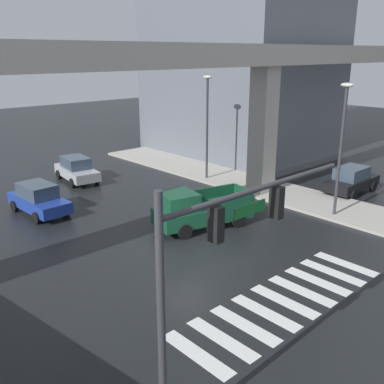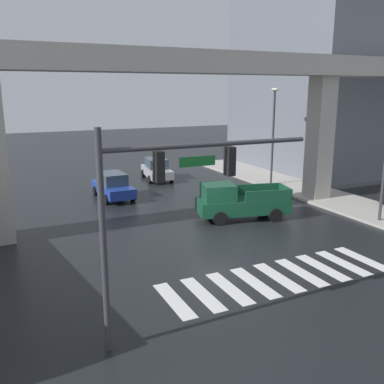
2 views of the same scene
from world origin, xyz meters
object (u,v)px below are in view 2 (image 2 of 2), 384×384
Objects in this scene: traffic_signal_mast at (163,192)px; street_lamp_mid_block at (273,125)px; sedan_silver at (157,169)px; pickup_truck at (238,202)px; sedan_blue at (113,186)px.

traffic_signal_mast is 21.27m from street_lamp_mid_block.
pickup_truck is at bearing -88.63° from sedan_silver.
traffic_signal_mast reaches higher than sedan_silver.
street_lamp_mid_block is at bearing 42.89° from pickup_truck.
pickup_truck is 12.63m from traffic_signal_mast.
street_lamp_mid_block is at bearing -6.98° from sedan_blue.
pickup_truck is at bearing 48.73° from traffic_signal_mast.
street_lamp_mid_block is (6.97, -5.94, 3.70)m from sedan_silver.
pickup_truck is at bearing -137.11° from street_lamp_mid_block.
traffic_signal_mast is 0.90× the size of street_lamp_mid_block.
sedan_blue is (-5.10, 7.65, -0.14)m from pickup_truck.
pickup_truck is 0.83× the size of traffic_signal_mast.
street_lamp_mid_block reaches higher than sedan_blue.
traffic_signal_mast is (-8.03, -9.15, 3.39)m from pickup_truck.
sedan_silver is at bearing 43.09° from sedan_blue.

